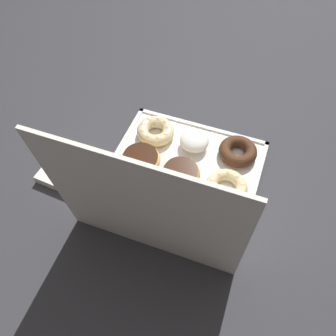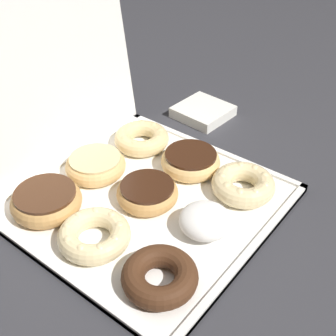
{
  "view_description": "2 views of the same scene",
  "coord_description": "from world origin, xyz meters",
  "px_view_note": "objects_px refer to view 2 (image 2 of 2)",
  "views": [
    {
      "loc": [
        -0.17,
        0.57,
        0.85
      ],
      "look_at": [
        0.04,
        -0.0,
        0.03
      ],
      "focal_mm": 39.16,
      "sensor_mm": 36.0,
      "label": 1
    },
    {
      "loc": [
        -0.44,
        -0.39,
        0.53
      ],
      "look_at": [
        0.06,
        -0.0,
        0.05
      ],
      "focal_mm": 46.96,
      "sensor_mm": 36.0,
      "label": 2
    }
  ],
  "objects_px": {
    "chocolate_frosted_donut_6": "(46,201)",
    "napkin_stack": "(203,112)",
    "chocolate_frosted_donut_4": "(147,192)",
    "chocolate_frosted_donut_5": "(191,161)",
    "donut_box": "(148,202)",
    "cruller_donut_2": "(243,184)",
    "chocolate_cake_ring_donut_0": "(160,276)",
    "glazed_ring_donut_7": "(94,166)",
    "cruller_donut_8": "(142,138)",
    "cruller_donut_3": "(94,235)",
    "powdered_filled_donut_1": "(206,220)"
  },
  "relations": [
    {
      "from": "chocolate_cake_ring_donut_0",
      "to": "napkin_stack",
      "type": "distance_m",
      "value": 0.5
    },
    {
      "from": "cruller_donut_3",
      "to": "chocolate_frosted_donut_6",
      "type": "distance_m",
      "value": 0.12
    },
    {
      "from": "chocolate_frosted_donut_6",
      "to": "glazed_ring_donut_7",
      "type": "height_order",
      "value": "chocolate_frosted_donut_6"
    },
    {
      "from": "cruller_donut_2",
      "to": "chocolate_frosted_donut_4",
      "type": "height_order",
      "value": "cruller_donut_2"
    },
    {
      "from": "donut_box",
      "to": "chocolate_frosted_donut_6",
      "type": "distance_m",
      "value": 0.18
    },
    {
      "from": "chocolate_frosted_donut_4",
      "to": "chocolate_frosted_donut_5",
      "type": "relative_size",
      "value": 0.96
    },
    {
      "from": "glazed_ring_donut_7",
      "to": "napkin_stack",
      "type": "bearing_deg",
      "value": -5.44
    },
    {
      "from": "napkin_stack",
      "to": "chocolate_frosted_donut_6",
      "type": "bearing_deg",
      "value": 177.1
    },
    {
      "from": "chocolate_frosted_donut_5",
      "to": "cruller_donut_3",
      "type": "bearing_deg",
      "value": 178.54
    },
    {
      "from": "cruller_donut_2",
      "to": "glazed_ring_donut_7",
      "type": "relative_size",
      "value": 1.0
    },
    {
      "from": "chocolate_frosted_donut_4",
      "to": "chocolate_frosted_donut_5",
      "type": "distance_m",
      "value": 0.12
    },
    {
      "from": "chocolate_cake_ring_donut_0",
      "to": "chocolate_frosted_donut_4",
      "type": "distance_m",
      "value": 0.19
    },
    {
      "from": "powdered_filled_donut_1",
      "to": "chocolate_frosted_donut_4",
      "type": "xyz_separation_m",
      "value": [
        -0.0,
        0.12,
        -0.0
      ]
    },
    {
      "from": "chocolate_frosted_donut_6",
      "to": "napkin_stack",
      "type": "distance_m",
      "value": 0.44
    },
    {
      "from": "cruller_donut_3",
      "to": "chocolate_frosted_donut_5",
      "type": "distance_m",
      "value": 0.25
    },
    {
      "from": "cruller_donut_3",
      "to": "chocolate_frosted_donut_6",
      "type": "relative_size",
      "value": 0.95
    },
    {
      "from": "donut_box",
      "to": "chocolate_frosted_donut_6",
      "type": "height_order",
      "value": "chocolate_frosted_donut_6"
    },
    {
      "from": "powdered_filled_donut_1",
      "to": "donut_box",
      "type": "bearing_deg",
      "value": 91.15
    },
    {
      "from": "chocolate_frosted_donut_4",
      "to": "chocolate_frosted_donut_6",
      "type": "distance_m",
      "value": 0.17
    },
    {
      "from": "cruller_donut_8",
      "to": "cruller_donut_3",
      "type": "bearing_deg",
      "value": -154.71
    },
    {
      "from": "donut_box",
      "to": "chocolate_cake_ring_donut_0",
      "type": "relative_size",
      "value": 3.76
    },
    {
      "from": "chocolate_cake_ring_donut_0",
      "to": "glazed_ring_donut_7",
      "type": "distance_m",
      "value": 0.29
    },
    {
      "from": "chocolate_frosted_donut_5",
      "to": "cruller_donut_8",
      "type": "bearing_deg",
      "value": 88.75
    },
    {
      "from": "glazed_ring_donut_7",
      "to": "cruller_donut_2",
      "type": "bearing_deg",
      "value": -63.37
    },
    {
      "from": "chocolate_frosted_donut_5",
      "to": "glazed_ring_donut_7",
      "type": "xyz_separation_m",
      "value": [
        -0.13,
        0.13,
        0.0
      ]
    },
    {
      "from": "donut_box",
      "to": "cruller_donut_2",
      "type": "height_order",
      "value": "cruller_donut_2"
    },
    {
      "from": "chocolate_frosted_donut_4",
      "to": "chocolate_frosted_donut_6",
      "type": "height_order",
      "value": "chocolate_frosted_donut_6"
    },
    {
      "from": "chocolate_cake_ring_donut_0",
      "to": "glazed_ring_donut_7",
      "type": "bearing_deg",
      "value": 64.21
    },
    {
      "from": "cruller_donut_2",
      "to": "napkin_stack",
      "type": "bearing_deg",
      "value": 48.39
    },
    {
      "from": "glazed_ring_donut_7",
      "to": "napkin_stack",
      "type": "height_order",
      "value": "glazed_ring_donut_7"
    },
    {
      "from": "napkin_stack",
      "to": "glazed_ring_donut_7",
      "type": "bearing_deg",
      "value": 174.56
    },
    {
      "from": "chocolate_cake_ring_donut_0",
      "to": "cruller_donut_2",
      "type": "distance_m",
      "value": 0.25
    },
    {
      "from": "donut_box",
      "to": "cruller_donut_2",
      "type": "relative_size",
      "value": 3.66
    },
    {
      "from": "powdered_filled_donut_1",
      "to": "napkin_stack",
      "type": "bearing_deg",
      "value": 34.96
    },
    {
      "from": "cruller_donut_2",
      "to": "glazed_ring_donut_7",
      "type": "bearing_deg",
      "value": 116.63
    },
    {
      "from": "cruller_donut_8",
      "to": "napkin_stack",
      "type": "xyz_separation_m",
      "value": [
        0.19,
        -0.02,
        -0.02
      ]
    },
    {
      "from": "donut_box",
      "to": "glazed_ring_donut_7",
      "type": "xyz_separation_m",
      "value": [
        -0.0,
        0.13,
        0.02
      ]
    },
    {
      "from": "chocolate_frosted_donut_6",
      "to": "cruller_donut_8",
      "type": "xyz_separation_m",
      "value": [
        0.25,
        0.0,
        -0.0
      ]
    },
    {
      "from": "donut_box",
      "to": "chocolate_frosted_donut_4",
      "type": "height_order",
      "value": "chocolate_frosted_donut_4"
    },
    {
      "from": "chocolate_frosted_donut_4",
      "to": "glazed_ring_donut_7",
      "type": "bearing_deg",
      "value": 91.91
    },
    {
      "from": "cruller_donut_3",
      "to": "cruller_donut_8",
      "type": "height_order",
      "value": "cruller_donut_8"
    },
    {
      "from": "glazed_ring_donut_7",
      "to": "donut_box",
      "type": "bearing_deg",
      "value": -88.52
    },
    {
      "from": "donut_box",
      "to": "glazed_ring_donut_7",
      "type": "bearing_deg",
      "value": 91.48
    },
    {
      "from": "chocolate_frosted_donut_6",
      "to": "napkin_stack",
      "type": "xyz_separation_m",
      "value": [
        0.44,
        -0.02,
        -0.02
      ]
    },
    {
      "from": "chocolate_cake_ring_donut_0",
      "to": "chocolate_frosted_donut_6",
      "type": "xyz_separation_m",
      "value": [
        0.0,
        0.25,
        0.0
      ]
    },
    {
      "from": "cruller_donut_3",
      "to": "cruller_donut_2",
      "type": "bearing_deg",
      "value": -25.96
    },
    {
      "from": "cruller_donut_3",
      "to": "powdered_filled_donut_1",
      "type": "bearing_deg",
      "value": -42.96
    },
    {
      "from": "powdered_filled_donut_1",
      "to": "chocolate_frosted_donut_4",
      "type": "relative_size",
      "value": 0.79
    },
    {
      "from": "cruller_donut_8",
      "to": "chocolate_cake_ring_donut_0",
      "type": "bearing_deg",
      "value": -135.12
    },
    {
      "from": "powdered_filled_donut_1",
      "to": "cruller_donut_3",
      "type": "xyz_separation_m",
      "value": [
        -0.13,
        0.12,
        -0.0
      ]
    }
  ]
}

